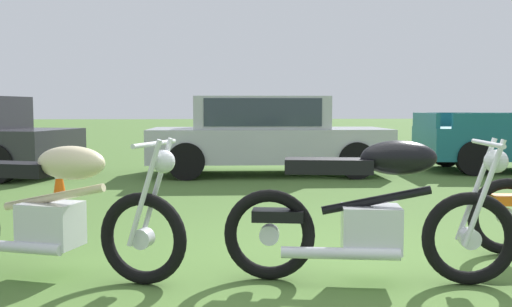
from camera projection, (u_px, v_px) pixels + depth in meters
ground_plane at (345, 271)px, 4.25m from camera, size 120.00×120.00×0.00m
motorcycle_cream at (51, 210)px, 4.07m from camera, size 2.03×1.02×1.02m
motorcycle_black at (372, 213)px, 3.93m from camera, size 2.01×0.70×1.02m
car_silver at (265, 131)px, 10.41m from camera, size 4.39×1.98×1.43m
traffic_cone at (59, 179)px, 7.68m from camera, size 0.25×0.25×0.56m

